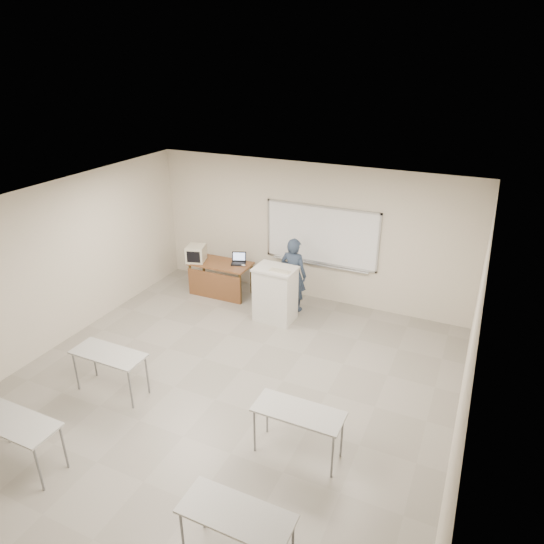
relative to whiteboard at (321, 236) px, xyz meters
The scene contains 10 objects.
floor 4.25m from the whiteboard, 94.32° to the right, with size 7.00×8.00×0.01m, color gray.
whiteboard is the anchor object (origin of this frame).
student_desks 5.39m from the whiteboard, 93.23° to the right, with size 4.40×2.20×0.73m.
instructor_desk 2.43m from the whiteboard, 159.65° to the right, with size 1.37×0.69×0.75m.
podium 1.61m from the whiteboard, 111.93° to the right, with size 0.81×0.59×1.15m.
crt_monitor 2.82m from the whiteboard, 163.35° to the right, with size 0.39×0.44×0.37m.
laptop 1.90m from the whiteboard, 163.19° to the right, with size 0.31×0.29×0.23m.
mouse 1.81m from the whiteboard, 158.27° to the right, with size 0.10×0.07×0.04m, color #BABBC3.
keyboard 1.44m from the whiteboard, 104.42° to the right, with size 0.41×0.14×0.02m, color #BEB8A0.
presenter 1.02m from the whiteboard, 116.73° to the right, with size 0.59×0.38×1.60m, color black.
Camera 1 is at (3.39, -5.20, 4.98)m, focal length 32.00 mm.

